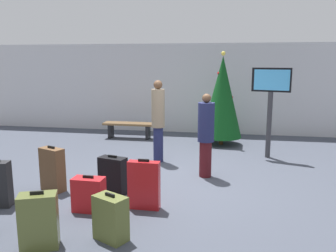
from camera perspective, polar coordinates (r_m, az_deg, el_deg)
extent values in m
plane|color=#424754|center=(7.16, 1.24, -8.40)|extent=(16.00, 16.00, 0.00)
cube|color=silver|center=(11.50, 4.97, 6.06)|extent=(16.00, 0.20, 2.88)
cylinder|color=#4C3319|center=(10.04, 8.59, -2.34)|extent=(0.12, 0.12, 0.22)
cone|color=#0F4719|center=(9.85, 8.79, 4.67)|extent=(1.13, 1.13, 2.25)
sphere|color=#F2D84C|center=(9.80, 8.98, 11.57)|extent=(0.12, 0.12, 0.12)
sphere|color=red|center=(9.92, 10.30, 4.63)|extent=(0.08, 0.08, 0.08)
sphere|color=red|center=(10.07, 9.62, 4.78)|extent=(0.08, 0.08, 0.08)
sphere|color=blue|center=(10.26, 9.80, 1.77)|extent=(0.08, 0.08, 0.08)
sphere|color=red|center=(9.79, 8.24, 8.49)|extent=(0.08, 0.08, 0.08)
cylinder|color=#333338|center=(8.80, 16.09, 0.15)|extent=(0.12, 0.12, 1.60)
cube|color=black|center=(8.68, 16.46, 7.21)|extent=(0.89, 0.33, 0.57)
cube|color=#4CB2F2|center=(8.63, 16.49, 7.19)|extent=(0.79, 0.24, 0.48)
cube|color=brown|center=(10.69, -6.34, 0.36)|extent=(1.56, 0.44, 0.06)
cube|color=black|center=(10.91, -9.26, -0.78)|extent=(0.08, 0.35, 0.42)
cube|color=black|center=(10.59, -3.27, -1.01)|extent=(0.08, 0.35, 0.42)
cylinder|color=#4C1419|center=(7.18, 6.09, -5.35)|extent=(0.25, 0.25, 0.73)
cylinder|color=#1E234C|center=(7.01, 6.21, 0.61)|extent=(0.46, 0.46, 0.78)
sphere|color=brown|center=(6.94, 6.29, 4.52)|extent=(0.18, 0.18, 0.18)
cylinder|color=#1E234C|center=(8.17, -1.59, -3.01)|extent=(0.23, 0.23, 0.82)
cylinder|color=gray|center=(8.02, -1.62, 2.89)|extent=(0.38, 0.38, 0.88)
sphere|color=brown|center=(7.96, -1.64, 6.73)|extent=(0.20, 0.20, 0.20)
cube|color=#59602D|center=(4.80, -20.25, -14.32)|extent=(0.53, 0.42, 0.71)
cube|color=black|center=(4.66, -20.55, -10.13)|extent=(0.16, 0.09, 0.04)
cube|color=#B2191E|center=(5.63, -3.92, -9.57)|extent=(0.50, 0.16, 0.78)
cube|color=black|center=(5.51, -3.98, -5.58)|extent=(0.18, 0.03, 0.04)
cube|color=#B2191E|center=(5.71, -12.74, -10.80)|extent=(0.49, 0.27, 0.54)
cube|color=black|center=(5.62, -12.86, -8.04)|extent=(0.17, 0.03, 0.04)
cube|color=brown|center=(6.71, -18.26, -6.72)|extent=(0.51, 0.38, 0.79)
cube|color=black|center=(6.60, -18.47, -3.29)|extent=(0.16, 0.09, 0.04)
cube|color=black|center=(6.31, -8.94, -7.98)|extent=(0.53, 0.35, 0.66)
cube|color=black|center=(6.21, -9.03, -4.89)|extent=(0.17, 0.07, 0.04)
cube|color=#59602D|center=(4.79, -9.31, -14.56)|extent=(0.51, 0.43, 0.60)
cube|color=black|center=(4.67, -9.42, -10.99)|extent=(0.15, 0.10, 0.04)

